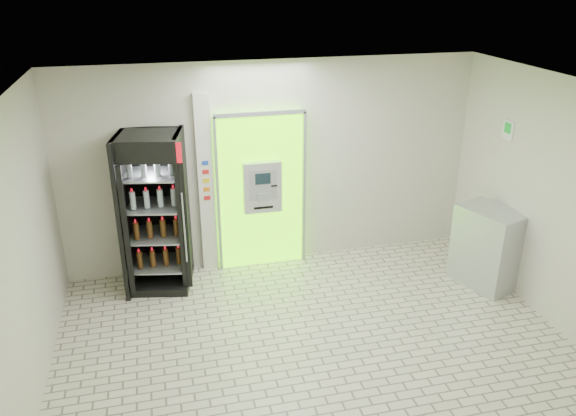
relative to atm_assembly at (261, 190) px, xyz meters
name	(u,v)px	position (x,y,z in m)	size (l,w,h in m)	color
ground	(321,358)	(0.20, -2.41, -1.17)	(6.00, 6.00, 0.00)	#BCB49C
room_shell	(325,210)	(0.20, -2.41, 0.67)	(6.00, 6.00, 6.00)	beige
atm_assembly	(261,190)	(0.00, 0.00, 0.00)	(1.30, 0.24, 2.33)	#5EF200
pillar	(206,185)	(-0.78, 0.04, 0.13)	(0.22, 0.11, 2.60)	silver
beverage_cooler	(155,215)	(-1.51, -0.28, -0.12)	(0.95, 0.90, 2.18)	black
steel_cabinet	(487,247)	(2.91, -1.35, -0.61)	(0.83, 0.98, 1.13)	#B2B5BA
exit_sign	(508,130)	(3.19, -1.01, 0.95)	(0.02, 0.22, 0.26)	white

